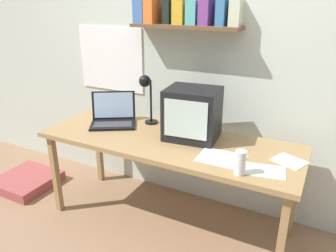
% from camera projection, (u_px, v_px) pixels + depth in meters
% --- Properties ---
extents(ground_plane, '(12.00, 12.00, 0.00)m').
position_uv_depth(ground_plane, '(168.00, 221.00, 2.58)').
color(ground_plane, '#916D51').
extents(back_wall, '(5.60, 0.24, 2.60)m').
position_uv_depth(back_wall, '(195.00, 45.00, 2.50)').
color(back_wall, silver).
rests_on(back_wall, ground_plane).
extents(corner_desk, '(1.86, 0.67, 0.71)m').
position_uv_depth(corner_desk, '(168.00, 146.00, 2.35)').
color(corner_desk, '#9D794B').
rests_on(corner_desk, ground_plane).
extents(crt_monitor, '(0.39, 0.35, 0.36)m').
position_uv_depth(crt_monitor, '(192.00, 114.00, 2.29)').
color(crt_monitor, black).
rests_on(crt_monitor, corner_desk).
extents(laptop, '(0.44, 0.41, 0.24)m').
position_uv_depth(laptop, '(113.00, 116.00, 2.60)').
color(laptop, black).
rests_on(laptop, corner_desk).
extents(desk_lamp, '(0.12, 0.15, 0.40)m').
position_uv_depth(desk_lamp, '(146.00, 90.00, 2.50)').
color(desk_lamp, black).
rests_on(desk_lamp, corner_desk).
extents(juice_glass, '(0.06, 0.06, 0.14)m').
position_uv_depth(juice_glass, '(240.00, 164.00, 1.84)').
color(juice_glass, white).
rests_on(juice_glass, corner_desk).
extents(loose_paper_near_monitor, '(0.29, 0.23, 0.00)m').
position_uv_depth(loose_paper_near_monitor, '(221.00, 158.00, 2.05)').
color(loose_paper_near_monitor, white).
rests_on(loose_paper_near_monitor, corner_desk).
extents(open_notebook, '(0.28, 0.20, 0.00)m').
position_uv_depth(open_notebook, '(262.00, 170.00, 1.90)').
color(open_notebook, silver).
rests_on(open_notebook, corner_desk).
extents(printed_handout, '(0.23, 0.22, 0.00)m').
position_uv_depth(printed_handout, '(289.00, 161.00, 2.01)').
color(printed_handout, silver).
rests_on(printed_handout, corner_desk).
extents(floor_cushion, '(0.49, 0.49, 0.09)m').
position_uv_depth(floor_cushion, '(27.00, 181.00, 3.07)').
color(floor_cushion, '#A14847').
rests_on(floor_cushion, ground_plane).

